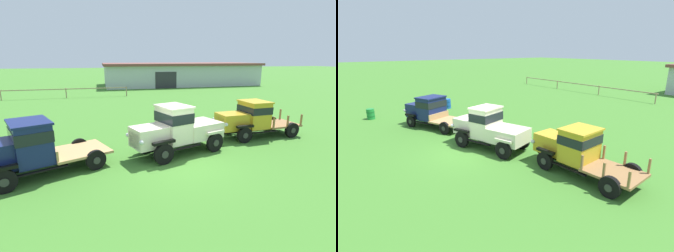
% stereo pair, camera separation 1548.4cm
% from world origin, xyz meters
% --- Properties ---
extents(ground_plane, '(240.00, 240.00, 0.00)m').
position_xyz_m(ground_plane, '(0.00, 0.00, 0.00)').
color(ground_plane, '#3D7528').
extents(paddock_fence, '(20.02, 0.39, 1.11)m').
position_xyz_m(paddock_fence, '(-10.03, 21.45, 0.87)').
color(paddock_fence, '#997F60').
rests_on(paddock_fence, ground).
extents(vintage_truck_foreground_near, '(5.20, 3.58, 2.12)m').
position_xyz_m(vintage_truck_foreground_near, '(-5.91, 0.34, 1.13)').
color(vintage_truck_foreground_near, black).
rests_on(vintage_truck_foreground_near, ground).
extents(vintage_truck_second_in_line, '(4.76, 3.04, 2.29)m').
position_xyz_m(vintage_truck_second_in_line, '(0.20, 1.35, 1.16)').
color(vintage_truck_second_in_line, black).
rests_on(vintage_truck_second_in_line, ground).
extents(vintage_truck_midrow_center, '(5.05, 2.25, 2.05)m').
position_xyz_m(vintage_truck_midrow_center, '(4.91, 2.81, 1.08)').
color(vintage_truck_midrow_center, black).
rests_on(vintage_truck_midrow_center, ground).
extents(oil_drum_beside_row, '(0.63, 0.63, 0.87)m').
position_xyz_m(oil_drum_beside_row, '(-10.61, 3.71, 0.44)').
color(oil_drum_beside_row, '#1951B2').
rests_on(oil_drum_beside_row, ground).
extents(oil_drum_near_fence, '(0.60, 0.60, 0.82)m').
position_xyz_m(oil_drum_near_fence, '(-10.50, -2.78, 0.41)').
color(oil_drum_near_fence, '#1E7F33').
rests_on(oil_drum_near_fence, ground).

